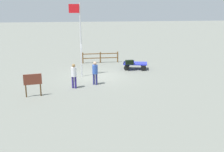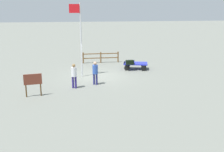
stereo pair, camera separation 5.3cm
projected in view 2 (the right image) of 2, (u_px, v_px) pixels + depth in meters
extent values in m
plane|color=slate|center=(97.00, 76.00, 21.36)|extent=(120.00, 120.00, 0.00)
cube|color=#2B33C6|center=(136.00, 63.00, 23.36)|extent=(2.20, 1.49, 0.10)
cube|color=#2B33C6|center=(124.00, 63.00, 23.46)|extent=(0.31, 1.01, 0.10)
cylinder|color=black|center=(127.00, 68.00, 22.98)|extent=(0.46, 0.22, 0.45)
cylinder|color=black|center=(128.00, 65.00, 24.04)|extent=(0.46, 0.22, 0.45)
cylinder|color=black|center=(144.00, 68.00, 22.83)|extent=(0.46, 0.22, 0.45)
cylinder|color=black|center=(144.00, 65.00, 23.90)|extent=(0.46, 0.22, 0.45)
cube|color=#101450|center=(131.00, 62.00, 23.01)|extent=(0.64, 0.50, 0.29)
cube|color=black|center=(130.00, 62.00, 22.74)|extent=(0.65, 0.38, 0.35)
cylinder|color=navy|center=(97.00, 79.00, 18.98)|extent=(0.14, 0.14, 0.78)
cylinder|color=navy|center=(94.00, 79.00, 19.05)|extent=(0.14, 0.14, 0.78)
cylinder|color=#3153AF|center=(95.00, 69.00, 18.83)|extent=(0.50, 0.50, 0.62)
sphere|color=tan|center=(95.00, 63.00, 18.72)|extent=(0.24, 0.24, 0.24)
cylinder|color=navy|center=(76.00, 82.00, 18.21)|extent=(0.14, 0.14, 0.81)
cylinder|color=navy|center=(73.00, 82.00, 18.27)|extent=(0.14, 0.14, 0.81)
cylinder|color=white|center=(74.00, 72.00, 18.05)|extent=(0.47, 0.47, 0.62)
sphere|color=olive|center=(74.00, 66.00, 17.94)|extent=(0.23, 0.23, 0.23)
cylinder|color=silver|center=(81.00, 41.00, 20.50)|extent=(0.10, 0.10, 5.53)
cube|color=red|center=(74.00, 8.00, 19.83)|extent=(0.76, 0.14, 0.63)
cylinder|color=#4C3319|center=(41.00, 90.00, 16.76)|extent=(0.08, 0.08, 0.76)
cylinder|color=#4C3319|center=(26.00, 91.00, 16.51)|extent=(0.08, 0.08, 0.76)
cube|color=brown|center=(33.00, 79.00, 16.45)|extent=(1.07, 0.25, 0.65)
cylinder|color=brown|center=(118.00, 57.00, 26.05)|extent=(0.12, 0.12, 1.02)
cylinder|color=brown|center=(101.00, 57.00, 25.82)|extent=(0.12, 0.12, 1.02)
cylinder|color=brown|center=(83.00, 58.00, 25.59)|extent=(0.12, 0.12, 1.02)
cube|color=brown|center=(101.00, 54.00, 25.72)|extent=(3.31, 0.15, 0.08)
cube|color=brown|center=(101.00, 58.00, 25.83)|extent=(3.31, 0.15, 0.08)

